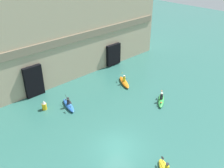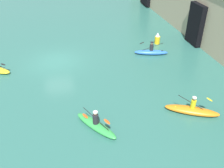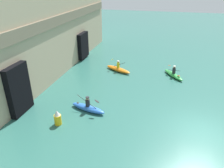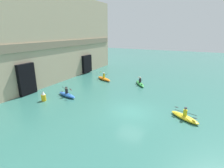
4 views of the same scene
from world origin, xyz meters
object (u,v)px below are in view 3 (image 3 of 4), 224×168
at_px(kayak_orange, 118,69).
at_px(kayak_green, 173,74).
at_px(kayak_blue, 88,108).
at_px(marker_buoy, 58,118).

relative_size(kayak_orange, kayak_green, 1.11).
distance_m(kayak_blue, kayak_orange, 8.50).
bearing_deg(kayak_green, kayak_blue, -71.65).
height_order(kayak_orange, kayak_green, kayak_orange).
height_order(kayak_blue, marker_buoy, kayak_blue).
relative_size(kayak_blue, kayak_orange, 0.93).
xyz_separation_m(kayak_blue, marker_buoy, (-2.22, 1.44, 0.26)).
distance_m(kayak_orange, kayak_green, 6.01).
bearing_deg(kayak_blue, marker_buoy, 71.53).
bearing_deg(kayak_green, kayak_orange, -124.21).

